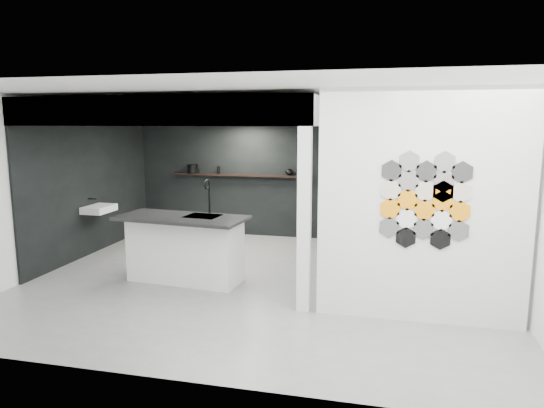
{
  "coord_description": "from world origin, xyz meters",
  "views": [
    {
      "loc": [
        1.78,
        -6.9,
        2.39
      ],
      "look_at": [
        0.1,
        0.3,
        1.15
      ],
      "focal_mm": 32.0,
      "sensor_mm": 36.0,
      "label": 1
    }
  ],
  "objects_px": {
    "bottle_dark": "(219,170)",
    "utensil_cup": "(197,171)",
    "glass_bowl": "(303,173)",
    "glass_vase": "(303,172)",
    "kettle": "(289,172)",
    "partition_panel": "(422,208)",
    "stockpot": "(193,169)",
    "wall_basin": "(99,209)",
    "kitchen_island": "(185,247)"
  },
  "relations": [
    {
      "from": "bottle_dark",
      "to": "utensil_cup",
      "type": "distance_m",
      "value": 0.48
    },
    {
      "from": "glass_bowl",
      "to": "glass_vase",
      "type": "distance_m",
      "value": 0.03
    },
    {
      "from": "kettle",
      "to": "partition_panel",
      "type": "bearing_deg",
      "value": -63.53
    },
    {
      "from": "stockpot",
      "to": "wall_basin",
      "type": "bearing_deg",
      "value": -115.41
    },
    {
      "from": "kettle",
      "to": "bottle_dark",
      "type": "xyz_separation_m",
      "value": [
        -1.54,
        0.0,
        0.01
      ]
    },
    {
      "from": "wall_basin",
      "to": "utensil_cup",
      "type": "distance_m",
      "value": 2.39
    },
    {
      "from": "partition_panel",
      "to": "kettle",
      "type": "distance_m",
      "value": 4.53
    },
    {
      "from": "wall_basin",
      "to": "kitchen_island",
      "type": "distance_m",
      "value": 2.38
    },
    {
      "from": "wall_basin",
      "to": "stockpot",
      "type": "distance_m",
      "value": 2.35
    },
    {
      "from": "kitchen_island",
      "to": "glass_bowl",
      "type": "height_order",
      "value": "kitchen_island"
    },
    {
      "from": "partition_panel",
      "to": "glass_bowl",
      "type": "xyz_separation_m",
      "value": [
        -2.08,
        3.87,
        -0.03
      ]
    },
    {
      "from": "partition_panel",
      "to": "glass_bowl",
      "type": "bearing_deg",
      "value": 118.23
    },
    {
      "from": "bottle_dark",
      "to": "partition_panel",
      "type": "bearing_deg",
      "value": -44.76
    },
    {
      "from": "wall_basin",
      "to": "stockpot",
      "type": "bearing_deg",
      "value": 64.59
    },
    {
      "from": "kitchen_island",
      "to": "utensil_cup",
      "type": "distance_m",
      "value": 3.38
    },
    {
      "from": "partition_panel",
      "to": "glass_vase",
      "type": "distance_m",
      "value": 4.39
    },
    {
      "from": "wall_basin",
      "to": "utensil_cup",
      "type": "xyz_separation_m",
      "value": [
        1.09,
        2.07,
        0.51
      ]
    },
    {
      "from": "glass_bowl",
      "to": "utensil_cup",
      "type": "distance_m",
      "value": 2.3
    },
    {
      "from": "partition_panel",
      "to": "utensil_cup",
      "type": "xyz_separation_m",
      "value": [
        -4.38,
        3.87,
        -0.04
      ]
    },
    {
      "from": "wall_basin",
      "to": "kettle",
      "type": "distance_m",
      "value": 3.77
    },
    {
      "from": "wall_basin",
      "to": "utensil_cup",
      "type": "bearing_deg",
      "value": 62.22
    },
    {
      "from": "glass_bowl",
      "to": "utensil_cup",
      "type": "bearing_deg",
      "value": 180.0
    },
    {
      "from": "kettle",
      "to": "glass_bowl",
      "type": "bearing_deg",
      "value": -4.92
    },
    {
      "from": "stockpot",
      "to": "kettle",
      "type": "relative_size",
      "value": 1.4
    },
    {
      "from": "kettle",
      "to": "glass_vase",
      "type": "relative_size",
      "value": 1.01
    },
    {
      "from": "kettle",
      "to": "utensil_cup",
      "type": "height_order",
      "value": "kettle"
    },
    {
      "from": "kitchen_island",
      "to": "kettle",
      "type": "relative_size",
      "value": 12.35
    },
    {
      "from": "partition_panel",
      "to": "kitchen_island",
      "type": "height_order",
      "value": "partition_panel"
    },
    {
      "from": "kettle",
      "to": "bottle_dark",
      "type": "distance_m",
      "value": 1.54
    },
    {
      "from": "wall_basin",
      "to": "glass_bowl",
      "type": "distance_m",
      "value": 4.0
    },
    {
      "from": "stockpot",
      "to": "glass_bowl",
      "type": "relative_size",
      "value": 1.57
    },
    {
      "from": "wall_basin",
      "to": "stockpot",
      "type": "height_order",
      "value": "stockpot"
    },
    {
      "from": "glass_vase",
      "to": "partition_panel",
      "type": "bearing_deg",
      "value": -61.77
    },
    {
      "from": "kettle",
      "to": "utensil_cup",
      "type": "relative_size",
      "value": 1.82
    },
    {
      "from": "glass_bowl",
      "to": "wall_basin",
      "type": "bearing_deg",
      "value": -148.65
    },
    {
      "from": "kettle",
      "to": "wall_basin",
      "type": "bearing_deg",
      "value": -151.3
    },
    {
      "from": "partition_panel",
      "to": "bottle_dark",
      "type": "distance_m",
      "value": 5.49
    },
    {
      "from": "glass_vase",
      "to": "bottle_dark",
      "type": "distance_m",
      "value": 1.82
    },
    {
      "from": "stockpot",
      "to": "glass_vase",
      "type": "height_order",
      "value": "stockpot"
    },
    {
      "from": "kettle",
      "to": "utensil_cup",
      "type": "distance_m",
      "value": 2.02
    },
    {
      "from": "glass_bowl",
      "to": "bottle_dark",
      "type": "relative_size",
      "value": 0.92
    },
    {
      "from": "partition_panel",
      "to": "stockpot",
      "type": "height_order",
      "value": "partition_panel"
    },
    {
      "from": "wall_basin",
      "to": "bottle_dark",
      "type": "bearing_deg",
      "value": 52.79
    },
    {
      "from": "glass_bowl",
      "to": "utensil_cup",
      "type": "xyz_separation_m",
      "value": [
        -2.3,
        0.0,
        -0.01
      ]
    },
    {
      "from": "partition_panel",
      "to": "bottle_dark",
      "type": "relative_size",
      "value": 17.83
    },
    {
      "from": "glass_vase",
      "to": "bottle_dark",
      "type": "xyz_separation_m",
      "value": [
        -1.82,
        0.0,
        -0.0
      ]
    },
    {
      "from": "kitchen_island",
      "to": "kettle",
      "type": "xyz_separation_m",
      "value": [
        0.99,
        3.11,
        0.87
      ]
    },
    {
      "from": "glass_vase",
      "to": "utensil_cup",
      "type": "distance_m",
      "value": 2.3
    },
    {
      "from": "bottle_dark",
      "to": "glass_vase",
      "type": "bearing_deg",
      "value": 0.0
    },
    {
      "from": "glass_vase",
      "to": "bottle_dark",
      "type": "bearing_deg",
      "value": 180.0
    }
  ]
}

